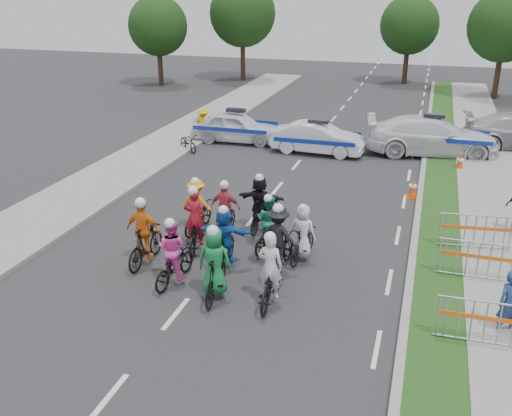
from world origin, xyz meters
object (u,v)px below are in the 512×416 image
(rider_0, at_px, (270,279))
(police_car_0, at_px, (236,127))
(cone_0, at_px, (413,189))
(rider_2, at_px, (173,259))
(rider_3, at_px, (145,239))
(rider_6, at_px, (196,228))
(rider_10, at_px, (197,210))
(parked_bike, at_px, (188,142))
(tree_4, at_px, (409,25))
(barrier_0, at_px, (485,325))
(tree_3, at_px, (243,14))
(barrier_2, at_px, (475,233))
(rider_9, at_px, (226,215))
(rider_8, at_px, (269,229))
(rider_1, at_px, (215,270))
(rider_11, at_px, (260,206))
(cone_1, at_px, (460,163))
(rider_5, at_px, (225,241))
(police_car_2, at_px, (432,136))
(tree_0, at_px, (158,26))
(police_car_1, at_px, (318,138))
(rider_4, at_px, (278,245))
(rider_7, at_px, (303,238))
(spectator_0, at_px, (510,304))
(barrier_1, at_px, (478,262))
(marshal_hiviz, at_px, (203,124))
(tree_1, at_px, (505,26))

(rider_0, distance_m, police_car_0, 14.76)
(cone_0, bearing_deg, rider_2, -124.21)
(rider_3, distance_m, rider_6, 1.58)
(rider_10, bearing_deg, rider_0, 138.17)
(parked_bike, relative_size, tree_4, 0.24)
(barrier_0, height_order, tree_3, tree_3)
(barrier_2, bearing_deg, rider_10, -172.87)
(rider_6, bearing_deg, rider_9, -126.88)
(rider_8, distance_m, barrier_2, 5.81)
(rider_1, distance_m, rider_11, 4.24)
(police_car_0, height_order, cone_1, police_car_0)
(tree_3, bearing_deg, tree_4, 9.46)
(rider_6, height_order, barrier_0, rider_6)
(cone_0, bearing_deg, tree_4, 94.25)
(rider_8, xyz_separation_m, rider_9, (-1.47, 0.47, 0.06))
(rider_5, distance_m, rider_11, 2.65)
(police_car_2, relative_size, parked_bike, 3.76)
(rider_1, distance_m, tree_0, 30.93)
(rider_3, bearing_deg, rider_5, -165.82)
(rider_2, height_order, rider_8, rider_2)
(rider_5, xyz_separation_m, parked_bike, (-5.45, 10.07, -0.36))
(rider_10, xyz_separation_m, police_car_1, (1.81, 9.51, -0.01))
(rider_4, bearing_deg, tree_0, -50.08)
(rider_7, height_order, rider_10, rider_10)
(tree_4, bearing_deg, rider_2, -96.40)
(police_car_0, xyz_separation_m, tree_0, (-10.38, 13.19, 3.47))
(spectator_0, height_order, barrier_1, spectator_0)
(rider_10, distance_m, marshal_hiviz, 10.74)
(rider_7, relative_size, barrier_1, 0.85)
(rider_4, height_order, barrier_0, rider_4)
(rider_11, xyz_separation_m, tree_1, (8.53, 24.80, 3.76))
(tree_4, bearing_deg, police_car_0, -109.04)
(rider_5, distance_m, tree_3, 31.15)
(rider_3, relative_size, rider_6, 0.98)
(rider_6, bearing_deg, barrier_0, 149.43)
(rider_7, distance_m, rider_11, 2.39)
(rider_4, bearing_deg, cone_1, -106.69)
(rider_7, distance_m, cone_1, 10.61)
(tree_3, bearing_deg, cone_1, -50.46)
(rider_10, height_order, police_car_1, rider_10)
(rider_3, distance_m, police_car_1, 12.19)
(cone_1, height_order, tree_4, tree_4)
(police_car_1, bearing_deg, rider_0, -170.60)
(tree_3, bearing_deg, rider_10, -74.40)
(rider_0, xyz_separation_m, barrier_1, (4.75, 2.52, -0.07))
(rider_1, relative_size, rider_3, 0.99)
(police_car_0, xyz_separation_m, tree_4, (6.62, 19.19, 3.47))
(barrier_1, bearing_deg, barrier_0, -90.00)
(spectator_0, distance_m, barrier_0, 0.85)
(barrier_1, bearing_deg, rider_10, 173.85)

